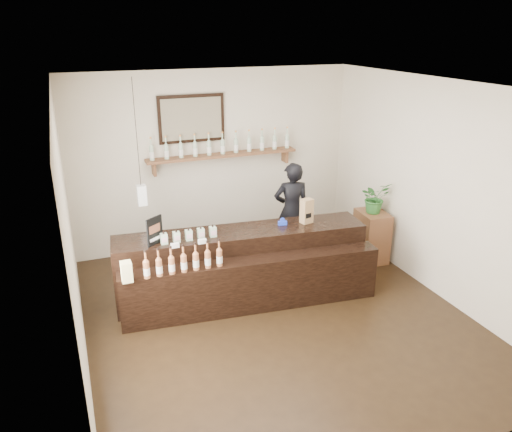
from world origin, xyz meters
name	(u,v)px	position (x,y,z in m)	size (l,w,h in m)	color
ground	(276,316)	(0.00, 0.00, 0.00)	(5.00, 5.00, 0.00)	black
room_shell	(278,186)	(0.00, 0.00, 1.70)	(5.00, 5.00, 5.00)	beige
back_wall_decor	(206,140)	(-0.15, 2.37, 1.76)	(2.66, 0.96, 1.69)	brown
counter	(244,268)	(-0.21, 0.58, 0.43)	(3.32, 1.20, 1.07)	black
promo_sign	(155,231)	(-1.31, 0.68, 1.09)	(0.21, 0.16, 0.35)	black
paper_bag	(307,211)	(0.71, 0.65, 1.08)	(0.17, 0.14, 0.33)	#977A49
tape_dispenser	(283,222)	(0.38, 0.68, 0.95)	(0.12, 0.07, 0.10)	#1B37C3
side_cabinet	(371,236)	(2.00, 0.96, 0.39)	(0.43, 0.57, 0.78)	brown
potted_plant	(375,198)	(2.00, 0.96, 1.01)	(0.42, 0.36, 0.47)	#2D6C2B
shopkeeper	(292,204)	(0.92, 1.55, 0.85)	(0.62, 0.41, 1.70)	black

